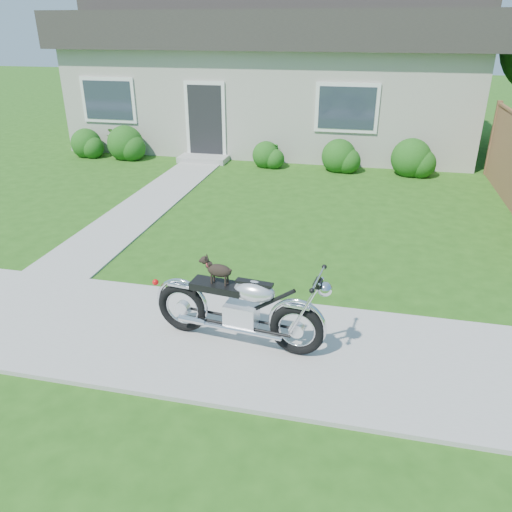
{
  "coord_description": "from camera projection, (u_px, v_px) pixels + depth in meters",
  "views": [
    {
      "loc": [
        3.17,
        -5.05,
        3.63
      ],
      "look_at": [
        1.8,
        1.0,
        0.75
      ],
      "focal_mm": 35.0,
      "sensor_mm": 36.0,
      "label": 1
    }
  ],
  "objects": [
    {
      "name": "ground",
      "position": [
        107.0,
        325.0,
        6.63
      ],
      "size": [
        80.0,
        80.0,
        0.0
      ],
      "primitive_type": "plane",
      "color": "#235114",
      "rests_on": "ground"
    },
    {
      "name": "potted_plant_right",
      "position": [
        276.0,
        155.0,
        13.92
      ],
      "size": [
        0.52,
        0.52,
        0.67
      ],
      "primitive_type": "imported",
      "rotation": [
        0.0,
        0.0,
        2.15
      ],
      "color": "#20661C",
      "rests_on": "ground"
    },
    {
      "name": "shrub_row",
      "position": [
        243.0,
        151.0,
        14.03
      ],
      "size": [
        10.4,
        1.05,
        1.05
      ],
      "color": "#1D5215",
      "rests_on": "ground"
    },
    {
      "name": "sidewalk",
      "position": [
        107.0,
        324.0,
        6.62
      ],
      "size": [
        24.0,
        2.2,
        0.04
      ],
      "primitive_type": "cube",
      "color": "#9E9B93",
      "rests_on": "ground"
    },
    {
      "name": "motorcycle_with_dog",
      "position": [
        241.0,
        308.0,
        6.0
      ],
      "size": [
        2.22,
        0.61,
        1.11
      ],
      "rotation": [
        0.0,
        0.0,
        -0.12
      ],
      "color": "black",
      "rests_on": "sidewalk"
    },
    {
      "name": "potted_plant_left",
      "position": [
        120.0,
        144.0,
        14.82
      ],
      "size": [
        0.98,
        0.94,
        0.83
      ],
      "primitive_type": "imported",
      "rotation": [
        0.0,
        0.0,
        3.68
      ],
      "color": "#295C18",
      "rests_on": "ground"
    },
    {
      "name": "house",
      "position": [
        276.0,
        74.0,
        16.33
      ],
      "size": [
        12.6,
        7.03,
        4.5
      ],
      "color": "#B6B0A4",
      "rests_on": "ground"
    },
    {
      "name": "walkway",
      "position": [
        153.0,
        200.0,
        11.34
      ],
      "size": [
        1.2,
        8.0,
        0.03
      ],
      "primitive_type": "cube",
      "color": "#9E9B93",
      "rests_on": "ground"
    }
  ]
}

